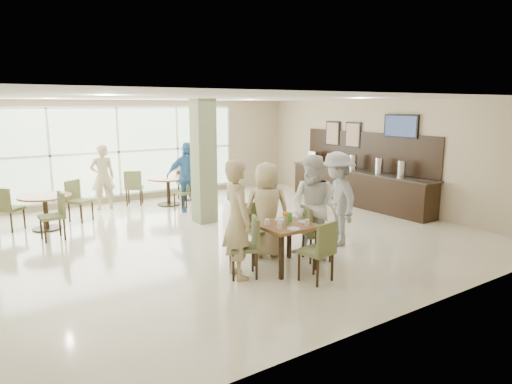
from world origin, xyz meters
TOP-DOWN VIEW (x-y plane):
  - ground at (0.00, 0.00)m, footprint 10.00×10.00m
  - room_shell at (0.00, 0.00)m, footprint 10.00×10.00m
  - window_bank at (-0.50, 4.46)m, footprint 7.00×0.04m
  - column at (0.40, 1.20)m, footprint 0.45×0.45m
  - main_table at (0.06, -2.27)m, footprint 0.87×0.87m
  - round_table_left at (-2.75, 2.56)m, footprint 1.09×1.09m
  - round_table_right at (0.45, 3.37)m, footprint 1.10×1.10m
  - chairs_main_table at (0.04, -2.24)m, footprint 2.07×1.95m
  - chairs_table_left at (-2.72, 2.48)m, footprint 2.08×1.83m
  - chairs_table_right at (0.46, 3.38)m, footprint 2.04×1.90m
  - tabletop_clutter at (0.09, -2.29)m, footprint 0.76×0.78m
  - buffet_counter at (4.70, 0.51)m, footprint 0.64×4.70m
  - wall_tv at (4.94, -0.60)m, footprint 0.06×1.00m
  - framed_art_a at (4.95, 1.00)m, footprint 0.05×0.55m
  - framed_art_b at (4.95, 1.80)m, footprint 0.05×0.55m
  - teen_left at (-0.80, -2.16)m, footprint 0.54×0.74m
  - teen_far at (0.15, -1.60)m, footprint 0.94×0.76m
  - teen_right at (0.76, -2.17)m, footprint 0.95×1.07m
  - teen_standing at (1.68, -1.78)m, footprint 0.97×1.31m
  - adult_a at (0.56, 2.42)m, footprint 1.16×0.88m
  - adult_b at (1.22, 3.36)m, footprint 0.86×1.51m
  - adult_standing at (-1.15, 3.82)m, footprint 0.64×0.45m

SIDE VIEW (x-z plane):
  - ground at x=0.00m, z-range 0.00..0.00m
  - chairs_main_table at x=0.04m, z-range 0.00..0.95m
  - chairs_table_left at x=-2.72m, z-range 0.00..0.95m
  - chairs_table_right at x=0.46m, z-range 0.00..0.95m
  - buffet_counter at x=4.70m, z-range -0.42..1.53m
  - round_table_left at x=-2.75m, z-range 0.20..0.95m
  - round_table_right at x=0.45m, z-range 0.20..0.95m
  - main_table at x=0.06m, z-range 0.27..1.02m
  - adult_b at x=1.22m, z-range 0.00..1.54m
  - tabletop_clutter at x=0.09m, z-range 0.71..0.91m
  - adult_standing at x=-1.15m, z-range 0.00..1.69m
  - teen_far at x=0.15m, z-range 0.00..1.70m
  - adult_a at x=0.56m, z-range 0.00..1.76m
  - teen_standing at x=1.68m, z-range 0.00..1.80m
  - teen_right at x=0.76m, z-range 0.00..1.83m
  - teen_left at x=-0.80m, z-range 0.00..1.86m
  - window_bank at x=-0.50m, z-range -2.10..4.90m
  - column at x=0.40m, z-range 0.00..2.80m
  - room_shell at x=0.00m, z-range -3.30..6.70m
  - framed_art_a at x=4.95m, z-range 1.50..2.20m
  - framed_art_b at x=4.95m, z-range 1.50..2.20m
  - wall_tv at x=4.94m, z-range 1.86..2.44m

